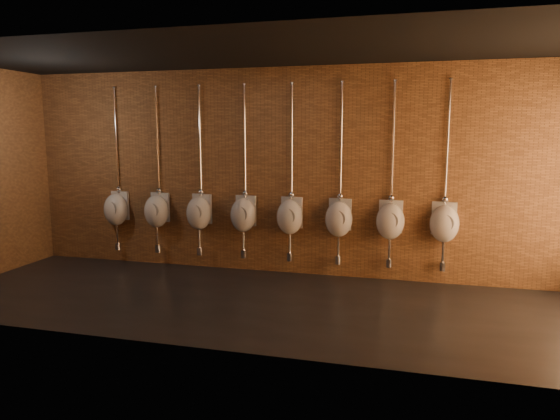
{
  "coord_description": "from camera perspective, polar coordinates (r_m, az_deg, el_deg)",
  "views": [
    {
      "loc": [
        1.97,
        -6.02,
        2.2
      ],
      "look_at": [
        0.17,
        0.9,
        1.1
      ],
      "focal_mm": 32.0,
      "sensor_mm": 36.0,
      "label": 1
    }
  ],
  "objects": [
    {
      "name": "ground",
      "position": [
        6.71,
        -3.41,
        -10.42
      ],
      "size": [
        8.5,
        8.5,
        0.0
      ],
      "primitive_type": "plane",
      "color": "black",
      "rests_on": "ground"
    },
    {
      "name": "room_shell",
      "position": [
        6.34,
        -3.57,
        7.03
      ],
      "size": [
        8.54,
        3.04,
        3.22
      ],
      "color": "black",
      "rests_on": "ground"
    },
    {
      "name": "urinal_0",
      "position": [
        8.88,
        -18.21,
        0.15
      ],
      "size": [
        0.46,
        0.42,
        2.72
      ],
      "color": "silver",
      "rests_on": "ground"
    },
    {
      "name": "urinal_1",
      "position": [
        8.5,
        -13.91,
        -0.04
      ],
      "size": [
        0.46,
        0.42,
        2.72
      ],
      "color": "silver",
      "rests_on": "ground"
    },
    {
      "name": "urinal_2",
      "position": [
        8.16,
        -9.23,
        -0.25
      ],
      "size": [
        0.46,
        0.42,
        2.72
      ],
      "color": "silver",
      "rests_on": "ground"
    },
    {
      "name": "urinal_3",
      "position": [
        7.89,
        -4.2,
        -0.46
      ],
      "size": [
        0.46,
        0.42,
        2.72
      ],
      "color": "silver",
      "rests_on": "ground"
    },
    {
      "name": "urinal_4",
      "position": [
        7.68,
        1.15,
        -0.69
      ],
      "size": [
        0.46,
        0.42,
        2.72
      ],
      "color": "silver",
      "rests_on": "ground"
    },
    {
      "name": "urinal_5",
      "position": [
        7.55,
        6.75,
        -0.92
      ],
      "size": [
        0.46,
        0.42,
        2.72
      ],
      "color": "silver",
      "rests_on": "ground"
    },
    {
      "name": "urinal_6",
      "position": [
        7.49,
        12.49,
        -1.15
      ],
      "size": [
        0.46,
        0.42,
        2.72
      ],
      "color": "silver",
      "rests_on": "ground"
    },
    {
      "name": "urinal_7",
      "position": [
        7.5,
        18.28,
        -1.37
      ],
      "size": [
        0.46,
        0.42,
        2.72
      ],
      "color": "silver",
      "rests_on": "ground"
    }
  ]
}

